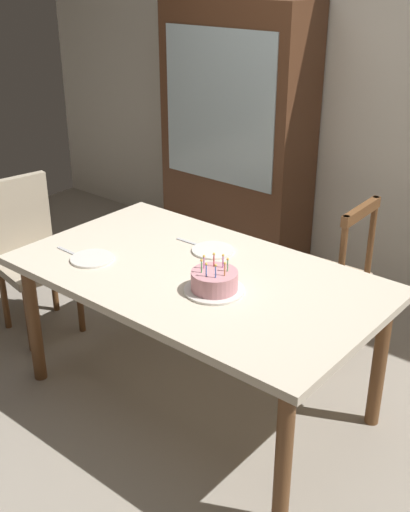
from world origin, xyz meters
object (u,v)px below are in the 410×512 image
Objects in this scene: plate_far_side at (213,250)px; chair_upholstered at (29,248)px; birthday_cake at (214,282)px; china_cabinet at (237,137)px; dining_table at (197,286)px; plate_near_celebrant at (92,259)px; chair_spindle_back at (326,280)px.

plate_far_side is 1.25m from chair_upholstered.
birthday_cake is 2.01m from china_cabinet.
chair_upholstered is at bearing -102.01° from china_cabinet.
plate_near_celebrant is (-0.49, -0.23, 0.09)m from dining_table.
plate_far_side is at bearing -57.25° from china_cabinet.
dining_table is at bearing 25.27° from plate_near_celebrant.
china_cabinet is at bearing 122.75° from plate_far_side.
dining_table is 1.89× the size of chair_upholstered.
plate_near_celebrant is at bearing -130.91° from plate_far_side.
dining_table is at bearing -106.63° from chair_spindle_back.
chair_upholstered is at bearing -177.10° from dining_table.
chair_upholstered is (-1.29, -0.07, -0.14)m from dining_table.
birthday_cake is 0.43m from plate_far_side.
chair_spindle_back is (0.34, 0.61, -0.30)m from plate_far_side.
plate_near_celebrant and plate_far_side have the same top height.
china_cabinet is (-0.94, 1.56, 0.28)m from dining_table.
chair_upholstered is (-1.20, -0.30, -0.23)m from plate_far_side.
chair_upholstered reaches higher than plate_far_side.
dining_table is 1.84m from china_cabinet.
dining_table is at bearing 152.22° from birthday_cake.
chair_upholstered is (-1.47, 0.03, -0.27)m from birthday_cake.
birthday_cake is at bearing -93.85° from chair_spindle_back.
plate_far_side is at bearing -119.33° from chair_spindle_back.
birthday_cake is 1.27× the size of plate_far_side.
chair_spindle_back reaches higher than plate_far_side.
plate_far_side is 1.59m from china_cabinet.
birthday_cake is at bearing -27.78° from dining_table.
china_cabinet is (-0.45, 1.79, 0.19)m from plate_near_celebrant.
birthday_cake is 0.29× the size of chair_upholstered.
plate_near_celebrant is 1.00× the size of plate_far_side.
plate_far_side is 0.23× the size of chair_spindle_back.
plate_near_celebrant is 1.34m from chair_spindle_back.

